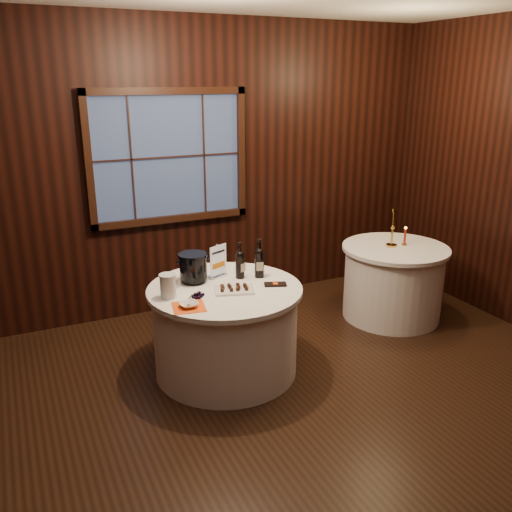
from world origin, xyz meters
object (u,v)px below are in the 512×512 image
main_table (226,329)px  grape_bunch (199,296)px  port_bottle_right (259,261)px  cracker_bowl (189,305)px  port_bottle_left (240,263)px  chocolate_plate (234,289)px  glass_pitcher (168,286)px  chocolate_box (275,284)px  red_candle (405,238)px  sign_stand (218,266)px  side_table (393,282)px  brass_candlestick (392,233)px  ice_bucket (193,267)px

main_table → grape_bunch: bearing=-154.2°
port_bottle_right → cracker_bowl: bearing=-135.3°
port_bottle_left → chocolate_plate: port_bottle_left is taller
main_table → glass_pitcher: (-0.48, -0.01, 0.48)m
chocolate_box → glass_pitcher: glass_pitcher is taller
chocolate_plate → glass_pitcher: size_ratio=1.90×
port_bottle_left → red_candle: (1.91, 0.15, -0.06)m
main_table → sign_stand: sign_stand is taller
sign_stand → port_bottle_right: (0.33, -0.14, 0.05)m
glass_pitcher → cracker_bowl: glass_pitcher is taller
main_table → side_table: size_ratio=1.19×
brass_candlestick → red_candle: bearing=-11.1°
ice_bucket → sign_stand: bearing=4.5°
main_table → port_bottle_left: size_ratio=4.02×
chocolate_box → cracker_bowl: cracker_bowl is taller
grape_bunch → side_table: bearing=10.7°
sign_stand → red_candle: sign_stand is taller
grape_bunch → red_candle: bearing=10.3°
sign_stand → chocolate_box: sign_stand is taller
brass_candlestick → port_bottle_left: bearing=-174.1°
chocolate_plate → red_candle: bearing=11.2°
side_table → grape_bunch: size_ratio=5.81×
port_bottle_left → grape_bunch: size_ratio=1.71×
grape_bunch → brass_candlestick: bearing=11.7°
sign_stand → side_table: bearing=-21.1°
main_table → ice_bucket: (-0.19, 0.23, 0.51)m
side_table → brass_candlestick: (-0.03, 0.03, 0.52)m
ice_bucket → red_candle: (2.30, 0.08, -0.05)m
cracker_bowl → main_table: bearing=33.4°
chocolate_box → brass_candlestick: bearing=37.7°
main_table → red_candle: bearing=8.2°
main_table → chocolate_box: chocolate_box is taller
port_bottle_right → glass_pitcher: size_ratio=1.78×
port_bottle_right → chocolate_box: bearing=-61.8°
sign_stand → port_bottle_right: bearing=-46.6°
port_bottle_left → port_bottle_right: port_bottle_right is taller
port_bottle_left → ice_bucket: bearing=145.7°
port_bottle_right → brass_candlestick: bearing=27.5°
side_table → red_candle: size_ratio=5.47×
port_bottle_left → side_table: bearing=-18.5°
side_table → port_bottle_left: 1.88m
cracker_bowl → port_bottle_right: bearing=25.4°
sign_stand → port_bottle_left: port_bottle_left is taller
cracker_bowl → brass_candlestick: 2.44m
chocolate_plate → port_bottle_right: bearing=32.7°
chocolate_plate → brass_candlestick: 1.98m
glass_pitcher → red_candle: 2.60m
glass_pitcher → red_candle: (2.59, 0.31, -0.02)m
port_bottle_left → chocolate_plate: (-0.16, -0.26, -0.12)m
red_candle → main_table: bearing=-171.8°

